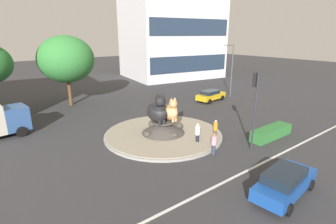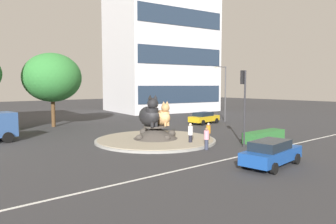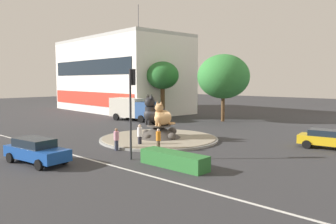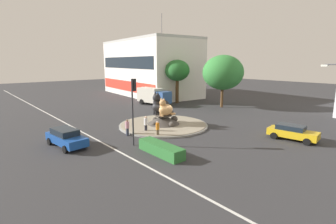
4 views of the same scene
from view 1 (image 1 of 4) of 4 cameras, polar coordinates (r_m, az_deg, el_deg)
ground_plane at (r=22.78m, az=-1.05°, el=-5.12°), size 160.00×160.00×0.00m
lane_centreline at (r=17.46m, az=15.73°, el=-13.07°), size 112.00×0.20×0.01m
roundabout_island at (r=22.65m, az=-1.07°, el=-4.18°), size 10.26×10.26×1.34m
cat_statue_black at (r=21.71m, az=-2.35°, el=0.21°), size 1.79×2.60×2.66m
cat_statue_calico at (r=22.26m, az=0.45°, el=0.10°), size 1.32×2.13×2.10m
traffic_light_mast at (r=19.85m, az=18.67°, el=2.98°), size 0.34×0.46×5.91m
clipped_hedge_strip at (r=23.80m, az=21.82°, el=-4.23°), size 4.54×1.20×0.90m
broadleaf_tree_behind_island at (r=33.52m, az=-21.63°, el=10.80°), size 6.53×6.53×8.43m
streetlight_arm at (r=36.67m, az=13.76°, el=9.63°), size 2.18×0.25×7.22m
pedestrian_pink_shirt at (r=19.26m, az=10.12°, el=-6.87°), size 0.39×0.39×1.66m
pedestrian_white_shirt at (r=20.76m, az=6.56°, el=-4.71°), size 0.38×0.38×1.77m
pedestrian_orange_shirt at (r=22.15m, az=10.46°, el=-3.68°), size 0.36×0.36×1.64m
sedan_on_far_lane at (r=34.55m, az=9.41°, el=3.68°), size 4.56×2.41×1.44m
hatchback_near_shophouse at (r=15.85m, az=24.45°, el=-13.92°), size 4.83×2.40×1.56m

